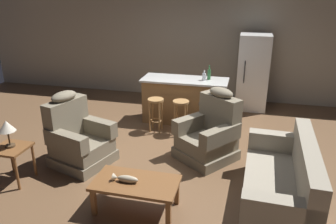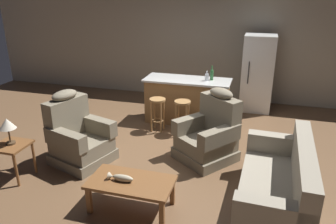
# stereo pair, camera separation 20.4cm
# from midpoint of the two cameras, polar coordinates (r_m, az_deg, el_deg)

# --- Properties ---
(ground_plane) EXTENTS (12.00, 12.00, 0.00)m
(ground_plane) POSITION_cam_midpoint_polar(r_m,az_deg,el_deg) (5.99, -0.70, -6.39)
(ground_plane) COLOR brown
(back_wall) EXTENTS (12.00, 0.05, 2.60)m
(back_wall) POSITION_cam_midpoint_polar(r_m,az_deg,el_deg) (8.51, 4.62, 11.08)
(back_wall) COLOR #A89E89
(back_wall) RESTS_ON ground_plane
(coffee_table) EXTENTS (1.10, 0.60, 0.42)m
(coffee_table) POSITION_cam_midpoint_polar(r_m,az_deg,el_deg) (4.35, -6.99, -12.57)
(coffee_table) COLOR brown
(coffee_table) RESTS_ON ground_plane
(fish_figurine) EXTENTS (0.34, 0.10, 0.10)m
(fish_figurine) POSITION_cam_midpoint_polar(r_m,az_deg,el_deg) (4.31, -8.83, -11.44)
(fish_figurine) COLOR #4C3823
(fish_figurine) RESTS_ON coffee_table
(couch) EXTENTS (0.91, 1.93, 0.94)m
(couch) POSITION_cam_midpoint_polar(r_m,az_deg,el_deg) (4.57, 18.03, -12.04)
(couch) COLOR #9E937F
(couch) RESTS_ON ground_plane
(recliner_near_lamp) EXTENTS (1.05, 1.05, 1.20)m
(recliner_near_lamp) POSITION_cam_midpoint_polar(r_m,az_deg,el_deg) (5.60, -16.41, -4.53)
(recliner_near_lamp) COLOR #756B56
(recliner_near_lamp) RESTS_ON ground_plane
(recliner_near_island) EXTENTS (1.18, 1.18, 1.20)m
(recliner_near_island) POSITION_cam_midpoint_polar(r_m,az_deg,el_deg) (5.57, 6.26, -3.89)
(recliner_near_island) COLOR #756B56
(recliner_near_island) RESTS_ON ground_plane
(end_table) EXTENTS (0.48, 0.48, 0.56)m
(end_table) POSITION_cam_midpoint_polar(r_m,az_deg,el_deg) (5.42, -26.54, -6.43)
(end_table) COLOR brown
(end_table) RESTS_ON ground_plane
(table_lamp) EXTENTS (0.24, 0.24, 0.41)m
(table_lamp) POSITION_cam_midpoint_polar(r_m,az_deg,el_deg) (5.28, -27.27, -2.40)
(table_lamp) COLOR #4C3823
(table_lamp) RESTS_ON end_table
(kitchen_island) EXTENTS (1.80, 0.70, 0.95)m
(kitchen_island) POSITION_cam_midpoint_polar(r_m,az_deg,el_deg) (7.02, 2.04, 2.04)
(kitchen_island) COLOR olive
(kitchen_island) RESTS_ON ground_plane
(bar_stool_left) EXTENTS (0.32, 0.32, 0.68)m
(bar_stool_left) POSITION_cam_midpoint_polar(r_m,az_deg,el_deg) (6.55, -3.03, 0.56)
(bar_stool_left) COLOR #A87A47
(bar_stool_left) RESTS_ON ground_plane
(bar_stool_middle) EXTENTS (0.32, 0.32, 0.68)m
(bar_stool_middle) POSITION_cam_midpoint_polar(r_m,az_deg,el_deg) (6.43, 1.33, 0.18)
(bar_stool_middle) COLOR #A87A47
(bar_stool_middle) RESTS_ON ground_plane
(bar_stool_right) EXTENTS (0.32, 0.32, 0.68)m
(bar_stool_right) POSITION_cam_midpoint_polar(r_m,az_deg,el_deg) (6.35, 5.84, -0.21)
(bar_stool_right) COLOR black
(bar_stool_right) RESTS_ON ground_plane
(refrigerator) EXTENTS (0.70, 0.69, 1.76)m
(refrigerator) POSITION_cam_midpoint_polar(r_m,az_deg,el_deg) (7.92, 13.86, 6.70)
(refrigerator) COLOR white
(refrigerator) RESTS_ON ground_plane
(bottle_tall_green) EXTENTS (0.08, 0.08, 0.20)m
(bottle_tall_green) POSITION_cam_midpoint_polar(r_m,az_deg,el_deg) (6.80, 5.45, 6.17)
(bottle_tall_green) COLOR silver
(bottle_tall_green) RESTS_ON kitchen_island
(bottle_short_amber) EXTENTS (0.07, 0.07, 0.30)m
(bottle_short_amber) POSITION_cam_midpoint_polar(r_m,az_deg,el_deg) (6.84, 6.31, 6.56)
(bottle_short_amber) COLOR #2D6B38
(bottle_short_amber) RESTS_ON kitchen_island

